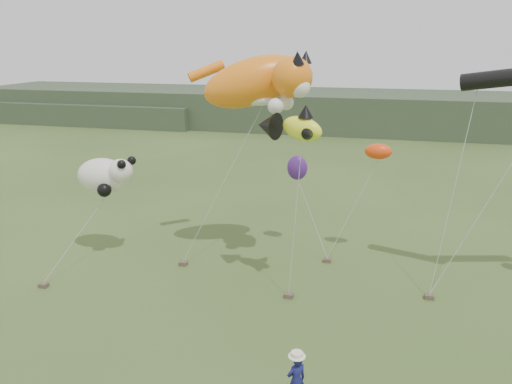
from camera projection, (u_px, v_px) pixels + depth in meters
ground at (256, 375)px, 14.75m from camera, size 120.00×120.00×0.00m
headland at (325, 111)px, 56.41m from camera, size 90.00×13.00×4.00m
festival_attendant at (296, 381)px, 13.29m from camera, size 0.68×0.66×1.57m
sandbag_anchors at (253, 279)px, 20.48m from camera, size 15.28×5.43×0.18m
cat_kite at (262, 82)px, 20.47m from camera, size 5.74×3.47×3.04m
fish_kite at (289, 127)px, 18.23m from camera, size 2.85×1.86×1.40m
panda_kite at (106, 175)px, 22.17m from camera, size 2.78×1.80×1.73m
misc_kites at (331, 161)px, 22.41m from camera, size 4.64×1.01×1.95m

